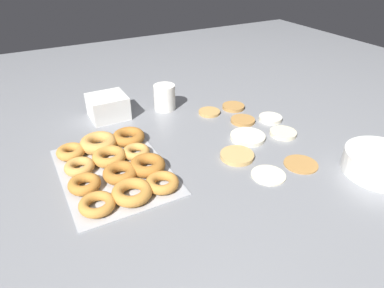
{
  "coord_description": "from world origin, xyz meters",
  "views": [
    {
      "loc": [
        0.76,
        -0.54,
        0.59
      ],
      "look_at": [
        -0.03,
        -0.12,
        0.04
      ],
      "focal_mm": 32.0,
      "sensor_mm": 36.0,
      "label": 1
    }
  ],
  "objects_px": {
    "pancake_5": "(283,133)",
    "pancake_6": "(301,164)",
    "pancake_1": "(248,137)",
    "pancake_0": "(233,107)",
    "pancake_2": "(209,112)",
    "pancake_8": "(243,120)",
    "paper_cup": "(165,97)",
    "pancake_7": "(238,155)",
    "batter_bowl": "(381,163)",
    "pancake_4": "(268,174)",
    "container_stack": "(108,107)",
    "donut_tray": "(115,164)",
    "pancake_3": "(270,118)"
  },
  "relations": [
    {
      "from": "pancake_3",
      "to": "donut_tray",
      "type": "bearing_deg",
      "value": -86.81
    },
    {
      "from": "paper_cup",
      "to": "batter_bowl",
      "type": "bearing_deg",
      "value": 28.43
    },
    {
      "from": "pancake_1",
      "to": "pancake_4",
      "type": "relative_size",
      "value": 1.19
    },
    {
      "from": "batter_bowl",
      "to": "paper_cup",
      "type": "distance_m",
      "value": 0.78
    },
    {
      "from": "pancake_6",
      "to": "batter_bowl",
      "type": "distance_m",
      "value": 0.22
    },
    {
      "from": "pancake_0",
      "to": "pancake_8",
      "type": "xyz_separation_m",
      "value": [
        0.11,
        -0.03,
        -0.0
      ]
    },
    {
      "from": "pancake_1",
      "to": "pancake_8",
      "type": "relative_size",
      "value": 1.32
    },
    {
      "from": "pancake_5",
      "to": "pancake_4",
      "type": "bearing_deg",
      "value": -50.27
    },
    {
      "from": "pancake_2",
      "to": "paper_cup",
      "type": "height_order",
      "value": "paper_cup"
    },
    {
      "from": "pancake_2",
      "to": "donut_tray",
      "type": "xyz_separation_m",
      "value": [
        0.19,
        -0.43,
        0.01
      ]
    },
    {
      "from": "pancake_4",
      "to": "paper_cup",
      "type": "distance_m",
      "value": 0.55
    },
    {
      "from": "container_stack",
      "to": "pancake_8",
      "type": "bearing_deg",
      "value": 57.26
    },
    {
      "from": "pancake_3",
      "to": "container_stack",
      "type": "xyz_separation_m",
      "value": [
        -0.31,
        -0.52,
        0.04
      ]
    },
    {
      "from": "pancake_4",
      "to": "container_stack",
      "type": "relative_size",
      "value": 0.73
    },
    {
      "from": "pancake_2",
      "to": "pancake_1",
      "type": "bearing_deg",
      "value": 3.67
    },
    {
      "from": "pancake_2",
      "to": "pancake_0",
      "type": "bearing_deg",
      "value": 87.26
    },
    {
      "from": "pancake_0",
      "to": "pancake_8",
      "type": "bearing_deg",
      "value": -17.1
    },
    {
      "from": "pancake_4",
      "to": "pancake_1",
      "type": "bearing_deg",
      "value": 160.01
    },
    {
      "from": "pancake_7",
      "to": "container_stack",
      "type": "height_order",
      "value": "container_stack"
    },
    {
      "from": "pancake_1",
      "to": "donut_tray",
      "type": "xyz_separation_m",
      "value": [
        -0.04,
        -0.45,
        0.01
      ]
    },
    {
      "from": "pancake_7",
      "to": "pancake_5",
      "type": "bearing_deg",
      "value": 100.91
    },
    {
      "from": "pancake_4",
      "to": "pancake_7",
      "type": "distance_m",
      "value": 0.12
    },
    {
      "from": "pancake_0",
      "to": "pancake_8",
      "type": "height_order",
      "value": "pancake_0"
    },
    {
      "from": "pancake_2",
      "to": "batter_bowl",
      "type": "height_order",
      "value": "batter_bowl"
    },
    {
      "from": "pancake_8",
      "to": "pancake_6",
      "type": "bearing_deg",
      "value": -1.82
    },
    {
      "from": "pancake_0",
      "to": "pancake_6",
      "type": "relative_size",
      "value": 0.86
    },
    {
      "from": "pancake_0",
      "to": "pancake_2",
      "type": "distance_m",
      "value": 0.11
    },
    {
      "from": "pancake_7",
      "to": "pancake_2",
      "type": "bearing_deg",
      "value": 165.47
    },
    {
      "from": "pancake_0",
      "to": "pancake_8",
      "type": "relative_size",
      "value": 0.98
    },
    {
      "from": "pancake_5",
      "to": "pancake_8",
      "type": "distance_m",
      "value": 0.16
    },
    {
      "from": "batter_bowl",
      "to": "paper_cup",
      "type": "relative_size",
      "value": 2.11
    },
    {
      "from": "pancake_6",
      "to": "pancake_2",
      "type": "bearing_deg",
      "value": -171.63
    },
    {
      "from": "pancake_3",
      "to": "pancake_6",
      "type": "xyz_separation_m",
      "value": [
        0.27,
        -0.11,
        -0.0
      ]
    },
    {
      "from": "pancake_5",
      "to": "batter_bowl",
      "type": "xyz_separation_m",
      "value": [
        0.3,
        0.1,
        0.02
      ]
    },
    {
      "from": "pancake_5",
      "to": "pancake_6",
      "type": "xyz_separation_m",
      "value": [
        0.17,
        -0.08,
        -0.0
      ]
    },
    {
      "from": "pancake_6",
      "to": "paper_cup",
      "type": "distance_m",
      "value": 0.58
    },
    {
      "from": "pancake_1",
      "to": "pancake_6",
      "type": "bearing_deg",
      "value": 13.57
    },
    {
      "from": "pancake_0",
      "to": "pancake_5",
      "type": "distance_m",
      "value": 0.26
    },
    {
      "from": "pancake_2",
      "to": "pancake_8",
      "type": "bearing_deg",
      "value": 31.74
    },
    {
      "from": "pancake_6",
      "to": "pancake_8",
      "type": "height_order",
      "value": "pancake_8"
    },
    {
      "from": "pancake_5",
      "to": "pancake_8",
      "type": "relative_size",
      "value": 1.02
    },
    {
      "from": "pancake_7",
      "to": "pancake_6",
      "type": "bearing_deg",
      "value": 49.02
    },
    {
      "from": "pancake_1",
      "to": "paper_cup",
      "type": "distance_m",
      "value": 0.38
    },
    {
      "from": "pancake_4",
      "to": "batter_bowl",
      "type": "distance_m",
      "value": 0.32
    },
    {
      "from": "pancake_8",
      "to": "container_stack",
      "type": "xyz_separation_m",
      "value": [
        -0.27,
        -0.42,
        0.04
      ]
    },
    {
      "from": "pancake_2",
      "to": "pancake_7",
      "type": "bearing_deg",
      "value": -14.53
    },
    {
      "from": "pancake_5",
      "to": "pancake_7",
      "type": "distance_m",
      "value": 0.22
    },
    {
      "from": "pancake_0",
      "to": "pancake_8",
      "type": "distance_m",
      "value": 0.12
    },
    {
      "from": "pancake_8",
      "to": "batter_bowl",
      "type": "height_order",
      "value": "batter_bowl"
    },
    {
      "from": "pancake_0",
      "to": "container_stack",
      "type": "distance_m",
      "value": 0.49
    }
  ]
}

